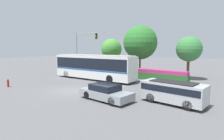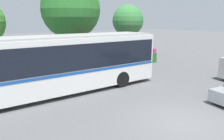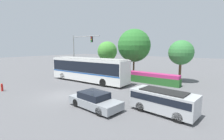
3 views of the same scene
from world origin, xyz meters
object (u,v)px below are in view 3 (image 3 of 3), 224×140
Objects in this scene: street_tree_left at (107,51)px; suv_left_lane at (163,100)px; street_tree_centre at (134,46)px; fire_hydrant at (2,87)px; street_tree_right at (181,53)px; city_bus at (88,68)px; traffic_light_pole at (79,48)px; sedan_foreground at (95,100)px.

suv_left_lane is at bearing -39.91° from street_tree_left.
street_tree_centre reaches higher than fire_hydrant.
street_tree_left is at bearing 87.58° from fire_hydrant.
street_tree_right is (13.59, -1.09, 0.06)m from street_tree_left.
fire_hydrant is at bearing -130.81° from street_tree_right.
street_tree_centre is 6.91m from street_tree_right.
street_tree_left is 13.64m from street_tree_right.
traffic_light_pole is (-5.32, 3.23, 2.70)m from city_bus.
sedan_foreground is at bearing -73.19° from street_tree_centre.
street_tree_centre is at bearing -15.31° from street_tree_left.
street_tree_left is at bearing 130.45° from sedan_foreground.
traffic_light_pole is 1.19× the size of street_tree_right.
suv_left_lane is 0.71× the size of traffic_light_pole.
street_tree_right is (6.80, 0.77, -0.98)m from street_tree_centre.
suv_left_lane is (4.70, 2.26, 0.37)m from sedan_foreground.
street_tree_left reaches higher than suv_left_lane.
street_tree_centre is 8.81× the size of fire_hydrant.
street_tree_centre is at bearing -173.52° from street_tree_right.
street_tree_centre is at bearing 133.70° from suv_left_lane.
traffic_light_pole is at bearing -159.42° from street_tree_centre.
fire_hydrant is at bearing -115.48° from street_tree_centre.
street_tree_centre is 18.14m from fire_hydrant.
traffic_light_pole is at bearing -111.39° from street_tree_left.
street_tree_left is (-15.55, 13.01, 3.00)m from suv_left_lane.
sedan_foreground is 19.03m from street_tree_left.
city_bus is at bearing 66.46° from fire_hydrant.
sedan_foreground is at bearing -54.61° from street_tree_left.
sedan_foreground is at bearing -38.11° from traffic_light_pole.
city_bus is at bearing -68.58° from street_tree_left.
traffic_light_pole is 5.59m from street_tree_left.
street_tree_right reaches higher than city_bus.
suv_left_lane is (12.25, -4.60, -0.88)m from city_bus.
street_tree_left is 0.77× the size of street_tree_centre.
traffic_light_pole is 13.26m from fire_hydrant.
street_tree_centre reaches higher than suv_left_lane.
suv_left_lane is 12.46m from street_tree_right.
street_tree_centre is (-4.05, 13.41, 4.41)m from sedan_foreground.
fire_hydrant is (-16.30, -4.69, -0.58)m from suv_left_lane.
street_tree_right is at bearing -146.83° from city_bus.
city_bus is 2.50× the size of suv_left_lane.
street_tree_right reaches higher than fire_hydrant.
street_tree_centre is at bearing 111.88° from sedan_foreground.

